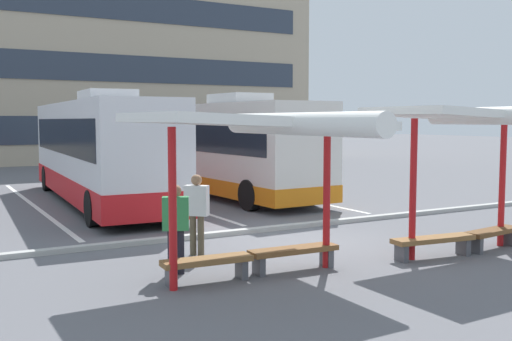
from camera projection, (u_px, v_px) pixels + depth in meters
The scene contains 16 objects.
ground_plane at pixel (301, 244), 13.76m from camera, with size 160.00×160.00×0.00m, color slate.
terminal_building at pixel (41, 44), 41.68m from camera, with size 38.64×10.25×19.07m.
coach_bus_0 at pixel (98, 152), 20.48m from camera, with size 3.11×12.53×3.82m.
coach_bus_1 at pixel (221, 148), 22.72m from camera, with size 3.05×11.43×3.82m.
lane_stripe_0 at pixel (33, 205), 20.05m from camera, with size 0.16×14.00×0.01m, color white.
lane_stripe_1 at pixel (156, 197), 22.19m from camera, with size 0.16×14.00×0.01m, color white.
lane_stripe_2 at pixel (258, 190), 24.32m from camera, with size 0.16×14.00×0.01m, color white.
waiting_shelter_0 at pixel (263, 126), 10.35m from camera, with size 4.18×4.95×3.00m.
bench_0 at pixel (207, 264), 10.48m from camera, with size 1.66×0.52×0.45m.
bench_1 at pixel (294, 253), 11.33m from camera, with size 1.82×0.50×0.45m.
waiting_shelter_1 at pixel (471, 119), 12.48m from camera, with size 3.74×4.12×3.15m.
bench_2 at pixel (433, 242), 12.36m from camera, with size 1.93×0.64×0.45m.
bench_3 at pixel (493, 234), 13.21m from camera, with size 1.69×0.63×0.45m.
platform_kerb at pixel (262, 229), 15.30m from camera, with size 44.00×0.24×0.12m, color #ADADA8.
waiting_passenger_0 at pixel (176, 223), 11.02m from camera, with size 0.53×0.40×1.68m.
waiting_passenger_1 at pixel (197, 208), 12.56m from camera, with size 0.51×0.50×1.73m.
Camera 1 is at (-7.57, -11.31, 2.87)m, focal length 41.67 mm.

